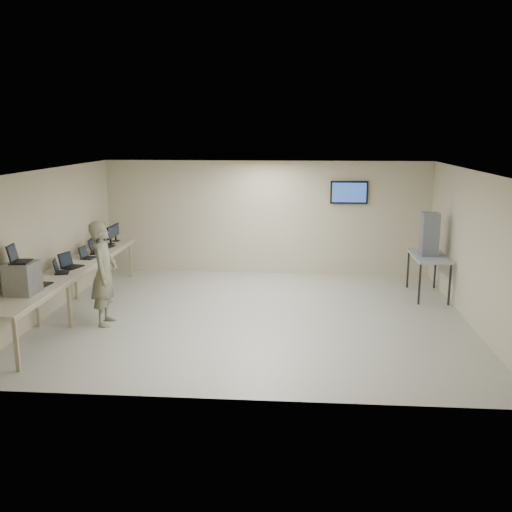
# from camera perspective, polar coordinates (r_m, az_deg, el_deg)

# --- Properties ---
(room) EXTENTS (8.01, 7.01, 2.81)m
(room) POSITION_cam_1_polar(r_m,az_deg,el_deg) (10.75, 0.12, 1.19)
(room) COLOR beige
(room) RESTS_ON ground
(workbench) EXTENTS (0.76, 6.00, 0.90)m
(workbench) POSITION_cam_1_polar(r_m,az_deg,el_deg) (11.67, -17.94, -1.46)
(workbench) COLOR beige
(workbench) RESTS_ON ground
(equipment_box) EXTENTS (0.45, 0.51, 0.52)m
(equipment_box) POSITION_cam_1_polar(r_m,az_deg,el_deg) (10.01, -22.32, -2.05)
(equipment_box) COLOR gray
(equipment_box) RESTS_ON workbench
(laptop_on_box) EXTENTS (0.35, 0.40, 0.29)m
(laptop_on_box) POSITION_cam_1_polar(r_m,az_deg,el_deg) (9.96, -22.77, -0.17)
(laptop_on_box) COLOR black
(laptop_on_box) RESTS_ON equipment_box
(laptop_0) EXTENTS (0.30, 0.35, 0.25)m
(laptop_0) POSITION_cam_1_polar(r_m,az_deg,el_deg) (10.51, -20.83, -2.38)
(laptop_0) COLOR black
(laptop_0) RESTS_ON workbench
(laptop_1) EXTENTS (0.35, 0.38, 0.26)m
(laptop_1) POSITION_cam_1_polar(r_m,az_deg,el_deg) (11.27, -19.07, -1.28)
(laptop_1) COLOR black
(laptop_1) RESTS_ON workbench
(laptop_2) EXTENTS (0.41, 0.44, 0.30)m
(laptop_2) POSITION_cam_1_polar(r_m,az_deg,el_deg) (11.65, -18.15, -0.74)
(laptop_2) COLOR black
(laptop_2) RESTS_ON workbench
(laptop_3) EXTENTS (0.30, 0.35, 0.25)m
(laptop_3) POSITION_cam_1_polar(r_m,az_deg,el_deg) (12.40, -16.60, 0.08)
(laptop_3) COLOR black
(laptop_3) RESTS_ON workbench
(laptop_4) EXTENTS (0.38, 0.44, 0.31)m
(laptop_4) POSITION_cam_1_polar(r_m,az_deg,el_deg) (12.87, -15.77, 0.62)
(laptop_4) COLOR black
(laptop_4) RESTS_ON workbench
(laptop_5) EXTENTS (0.37, 0.41, 0.28)m
(laptop_5) POSITION_cam_1_polar(r_m,az_deg,el_deg) (13.48, -14.96, 1.16)
(laptop_5) COLOR black
(laptop_5) RESTS_ON workbench
(monitor_near) EXTENTS (0.19, 0.42, 0.42)m
(monitor_near) POSITION_cam_1_polar(r_m,az_deg,el_deg) (13.78, -14.36, 2.20)
(monitor_near) COLOR black
(monitor_near) RESTS_ON workbench
(monitor_far) EXTENTS (0.19, 0.42, 0.41)m
(monitor_far) POSITION_cam_1_polar(r_m,az_deg,el_deg) (14.13, -13.88, 2.46)
(monitor_far) COLOR black
(monitor_far) RESTS_ON workbench
(soldier) EXTENTS (0.52, 0.74, 1.92)m
(soldier) POSITION_cam_1_polar(r_m,az_deg,el_deg) (10.75, -14.96, -1.68)
(soldier) COLOR #636A4F
(soldier) RESTS_ON ground
(side_table) EXTENTS (0.70, 1.51, 0.90)m
(side_table) POSITION_cam_1_polar(r_m,az_deg,el_deg) (12.75, 16.91, -0.23)
(side_table) COLOR #909CA2
(side_table) RESTS_ON ground
(storage_bins) EXTENTS (0.35, 0.38, 0.91)m
(storage_bins) POSITION_cam_1_polar(r_m,az_deg,el_deg) (12.64, 16.97, 2.11)
(storage_bins) COLOR gray
(storage_bins) RESTS_ON side_table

